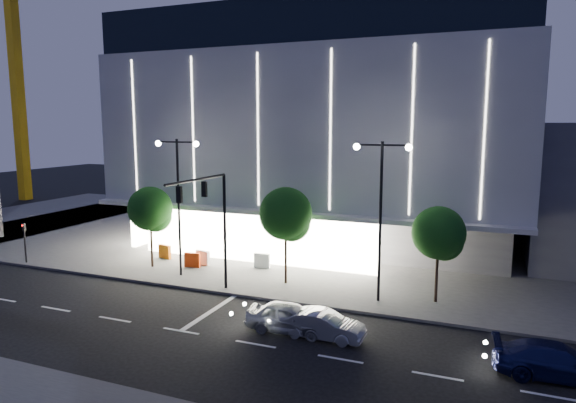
% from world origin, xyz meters
% --- Properties ---
extents(ground, '(160.00, 160.00, 0.00)m').
position_xyz_m(ground, '(0.00, 0.00, 0.00)').
color(ground, black).
rests_on(ground, ground).
extents(sidewalk_museum, '(70.00, 40.00, 0.15)m').
position_xyz_m(sidewalk_museum, '(5.00, 24.00, 0.07)').
color(sidewalk_museum, '#474747').
rests_on(sidewalk_museum, ground).
extents(museum, '(30.00, 25.80, 18.00)m').
position_xyz_m(museum, '(2.98, 22.31, 9.27)').
color(museum, '#4C4C51').
rests_on(museum, ground).
extents(traffic_mast, '(0.33, 5.89, 7.07)m').
position_xyz_m(traffic_mast, '(1.00, 3.34, 5.03)').
color(traffic_mast, black).
rests_on(traffic_mast, ground).
extents(street_lamp_west, '(3.16, 0.36, 9.00)m').
position_xyz_m(street_lamp_west, '(-3.00, 6.00, 5.96)').
color(street_lamp_west, black).
rests_on(street_lamp_west, ground).
extents(street_lamp_east, '(3.16, 0.36, 9.00)m').
position_xyz_m(street_lamp_east, '(10.00, 6.00, 5.96)').
color(street_lamp_east, black).
rests_on(street_lamp_east, ground).
extents(ped_signal_far, '(0.22, 0.24, 3.00)m').
position_xyz_m(ped_signal_far, '(-15.00, 4.50, 1.89)').
color(ped_signal_far, black).
rests_on(ped_signal_far, ground).
extents(tower_crane, '(32.00, 2.00, 28.50)m').
position_xyz_m(tower_crane, '(-40.92, 28.00, 20.51)').
color(tower_crane, gold).
rests_on(tower_crane, ground).
extents(tree_left, '(3.02, 3.02, 5.72)m').
position_xyz_m(tree_left, '(-5.97, 7.02, 4.03)').
color(tree_left, black).
rests_on(tree_left, ground).
extents(tree_mid, '(3.25, 3.25, 6.15)m').
position_xyz_m(tree_mid, '(4.03, 7.02, 4.33)').
color(tree_mid, black).
rests_on(tree_mid, ground).
extents(tree_right, '(2.91, 2.91, 5.51)m').
position_xyz_m(tree_right, '(13.03, 7.02, 3.88)').
color(tree_right, black).
rests_on(tree_right, ground).
extents(car_lead, '(4.28, 1.83, 1.44)m').
position_xyz_m(car_lead, '(6.90, 0.39, 0.72)').
color(car_lead, '#9A9EA1').
rests_on(car_lead, ground).
extents(car_second, '(3.91, 1.39, 1.28)m').
position_xyz_m(car_second, '(8.62, 0.30, 0.64)').
color(car_second, '#B1B5B9').
rests_on(car_second, ground).
extents(car_third, '(4.89, 2.29, 1.38)m').
position_xyz_m(car_third, '(18.34, 0.13, 0.69)').
color(car_third, '#14174B').
rests_on(car_third, ground).
extents(barrier_a, '(1.13, 0.50, 1.00)m').
position_xyz_m(barrier_a, '(-6.49, 9.15, 0.65)').
color(barrier_a, '#D05C0B').
rests_on(barrier_a, sidewalk_museum).
extents(barrier_b, '(1.13, 0.45, 1.00)m').
position_xyz_m(barrier_b, '(-3.01, 8.74, 0.65)').
color(barrier_b, silver).
rests_on(barrier_b, sidewalk_museum).
extents(barrier_c, '(1.13, 0.42, 1.00)m').
position_xyz_m(barrier_c, '(-3.35, 7.92, 0.65)').
color(barrier_c, '#EE3D0D').
rests_on(barrier_c, sidewalk_museum).
extents(barrier_d, '(1.12, 0.37, 1.00)m').
position_xyz_m(barrier_d, '(1.18, 9.59, 0.65)').
color(barrier_d, white).
rests_on(barrier_d, sidewalk_museum).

